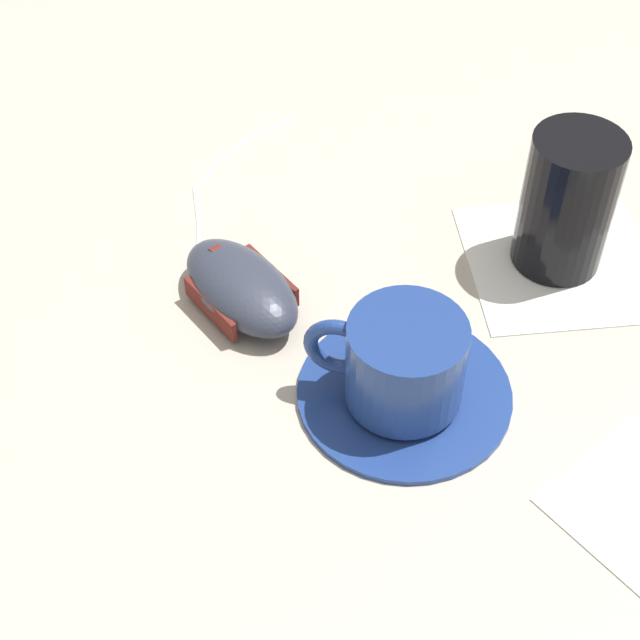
# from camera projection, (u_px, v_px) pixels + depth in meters

# --- Properties ---
(ground_plane) EXTENTS (3.00, 3.00, 0.00)m
(ground_plane) POSITION_uv_depth(u_px,v_px,m) (431.00, 336.00, 0.71)
(ground_plane) COLOR #B2A899
(saucer) EXTENTS (0.15, 0.15, 0.01)m
(saucer) POSITION_uv_depth(u_px,v_px,m) (404.00, 391.00, 0.67)
(saucer) COLOR navy
(saucer) RESTS_ON ground
(coffee_cup) EXTENTS (0.08, 0.11, 0.06)m
(coffee_cup) POSITION_uv_depth(u_px,v_px,m) (402.00, 361.00, 0.64)
(coffee_cup) COLOR navy
(coffee_cup) RESTS_ON saucer
(computer_mouse) EXTENTS (0.13, 0.12, 0.04)m
(computer_mouse) POSITION_uv_depth(u_px,v_px,m) (241.00, 287.00, 0.72)
(computer_mouse) COLOR #2D3342
(computer_mouse) RESTS_ON ground
(mouse_cable) EXTENTS (0.19, 0.08, 0.00)m
(mouse_cable) POSITION_uv_depth(u_px,v_px,m) (224.00, 176.00, 0.84)
(mouse_cable) COLOR white
(mouse_cable) RESTS_ON ground
(napkin_under_glass) EXTENTS (0.16, 0.16, 0.00)m
(napkin_under_glass) POSITION_uv_depth(u_px,v_px,m) (560.00, 261.00, 0.77)
(napkin_under_glass) COLOR silver
(napkin_under_glass) RESTS_ON ground
(drinking_glass) EXTENTS (0.07, 0.07, 0.11)m
(drinking_glass) POSITION_uv_depth(u_px,v_px,m) (567.00, 202.00, 0.73)
(drinking_glass) COLOR black
(drinking_glass) RESTS_ON napkin_under_glass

